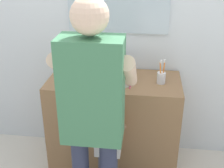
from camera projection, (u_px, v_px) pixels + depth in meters
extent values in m
cube|color=silver|center=(119.00, 14.00, 2.60)|extent=(4.40, 0.08, 2.70)
cube|color=olive|center=(114.00, 123.00, 2.70)|extent=(1.13, 0.54, 0.86)
cylinder|color=silver|center=(114.00, 75.00, 2.47)|extent=(0.35, 0.35, 0.11)
cylinder|color=#B1B1AD|center=(114.00, 74.00, 2.47)|extent=(0.28, 0.28, 0.09)
cylinder|color=#B7BABF|center=(117.00, 61.00, 2.66)|extent=(0.03, 0.03, 0.18)
cylinder|color=#B7BABF|center=(116.00, 55.00, 2.57)|extent=(0.02, 0.12, 0.02)
cylinder|color=#B7BABF|center=(109.00, 68.00, 2.70)|extent=(0.04, 0.04, 0.05)
cylinder|color=#B7BABF|center=(125.00, 69.00, 2.68)|extent=(0.04, 0.04, 0.05)
cylinder|color=silver|center=(161.00, 78.00, 2.43)|extent=(0.07, 0.07, 0.09)
cylinder|color=orange|center=(164.00, 72.00, 2.41)|extent=(0.01, 0.03, 0.17)
cube|color=white|center=(164.00, 61.00, 2.37)|extent=(0.01, 0.02, 0.02)
cylinder|color=orange|center=(161.00, 73.00, 2.40)|extent=(0.03, 0.02, 0.17)
cube|color=white|center=(161.00, 62.00, 2.36)|extent=(0.01, 0.02, 0.02)
cylinder|color=#66B2D1|center=(75.00, 72.00, 2.50)|extent=(0.06, 0.06, 0.13)
cylinder|color=#2D2D2D|center=(74.00, 63.00, 2.47)|extent=(0.02, 0.02, 0.04)
cube|color=white|center=(108.00, 135.00, 2.27)|extent=(0.20, 0.11, 0.35)
sphere|color=brown|center=(108.00, 108.00, 2.16)|extent=(0.11, 0.11, 0.11)
cylinder|color=brown|center=(96.00, 124.00, 2.35)|extent=(0.05, 0.24, 0.19)
cylinder|color=brown|center=(123.00, 126.00, 2.32)|extent=(0.05, 0.24, 0.19)
cube|color=#427F56|center=(92.00, 91.00, 1.77)|extent=(0.38, 0.22, 0.67)
sphere|color=beige|center=(89.00, 16.00, 1.58)|extent=(0.22, 0.22, 0.22)
cylinder|color=beige|center=(65.00, 70.00, 1.93)|extent=(0.09, 0.46, 0.36)
cylinder|color=beige|center=(129.00, 73.00, 1.88)|extent=(0.09, 0.46, 0.36)
cylinder|color=#E5387F|center=(130.00, 86.00, 2.11)|extent=(0.01, 0.14, 0.03)
cube|color=white|center=(131.00, 80.00, 2.18)|extent=(0.01, 0.02, 0.02)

